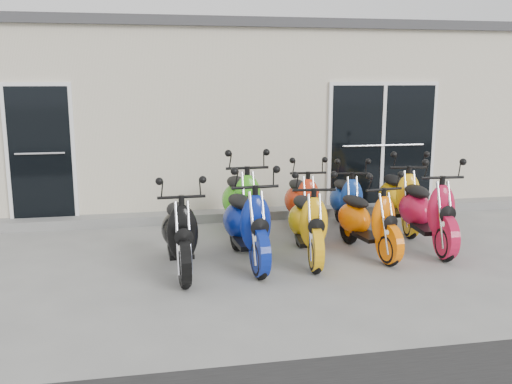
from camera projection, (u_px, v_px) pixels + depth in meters
ground at (264, 254)px, 7.83m from camera, size 80.00×80.00×0.00m
building at (216, 114)px, 12.52m from camera, size 14.00×6.00×3.20m
roof_cap at (215, 35)px, 12.19m from camera, size 14.20×6.20×0.16m
front_step at (240, 215)px, 9.76m from camera, size 14.00×0.40×0.15m
door_left at (40, 149)px, 9.08m from camera, size 1.07×0.08×2.22m
door_right at (382, 142)px, 10.16m from camera, size 2.02×0.08×2.22m
scooter_front_black at (179, 222)px, 6.98m from camera, size 0.67×1.75×1.28m
scooter_front_blue at (247, 213)px, 7.30m from camera, size 0.79×1.87×1.35m
scooter_front_orange_a at (308, 213)px, 7.49m from camera, size 0.79×1.76×1.26m
scooter_front_orange_b at (368, 211)px, 7.72m from camera, size 0.82×1.69×1.20m
scooter_front_red at (428, 202)px, 7.99m from camera, size 0.79×1.86×1.34m
scooter_back_green at (242, 192)px, 8.48m from camera, size 0.73×1.92×1.41m
scooter_back_red at (302, 194)px, 8.77m from camera, size 0.72×1.73×1.25m
scooter_back_blue at (346, 193)px, 8.95m from camera, size 0.83×1.70×1.20m
scooter_back_yellow at (400, 189)px, 9.03m from camera, size 0.88×1.84×1.30m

